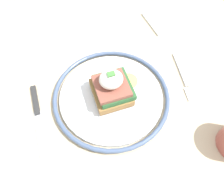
# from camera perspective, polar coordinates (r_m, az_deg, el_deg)

# --- Properties ---
(ground_plane) EXTENTS (6.00, 6.00, 0.00)m
(ground_plane) POSITION_cam_1_polar(r_m,az_deg,el_deg) (1.24, -0.44, -19.21)
(ground_plane) COLOR #9E9993
(dining_table) EXTENTS (0.95, 0.90, 0.76)m
(dining_table) POSITION_cam_1_polar(r_m,az_deg,el_deg) (0.63, -0.82, -5.72)
(dining_table) COLOR #C6B28E
(dining_table) RESTS_ON ground_plane
(plate) EXTENTS (0.27, 0.27, 0.02)m
(plate) POSITION_cam_1_polar(r_m,az_deg,el_deg) (0.51, -0.00, -1.63)
(plate) COLOR silver
(plate) RESTS_ON dining_table
(sandwich) EXTENTS (0.11, 0.09, 0.08)m
(sandwich) POSITION_cam_1_polar(r_m,az_deg,el_deg) (0.48, 0.10, 0.63)
(sandwich) COLOR #9E703D
(sandwich) RESTS_ON plate
(fork) EXTENTS (0.04, 0.14, 0.00)m
(fork) POSITION_cam_1_polar(r_m,az_deg,el_deg) (0.57, 18.44, 2.60)
(fork) COLOR silver
(fork) RESTS_ON dining_table
(knife) EXTENTS (0.02, 0.18, 0.01)m
(knife) POSITION_cam_1_polar(r_m,az_deg,el_deg) (0.52, -18.90, -5.77)
(knife) COLOR #2D2D2D
(knife) RESTS_ON dining_table
(napkin) EXTENTS (0.12, 0.11, 0.01)m
(napkin) POSITION_cam_1_polar(r_m,az_deg,el_deg) (0.71, 13.96, 17.34)
(napkin) COLOR white
(napkin) RESTS_ON dining_table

